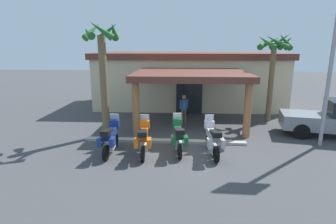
{
  "coord_description": "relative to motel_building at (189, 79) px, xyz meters",
  "views": [
    {
      "loc": [
        0.09,
        -11.92,
        4.66
      ],
      "look_at": [
        -1.1,
        2.17,
        1.2
      ],
      "focal_mm": 29.09,
      "sensor_mm": 36.0,
      "label": 1
    }
  ],
  "objects": [
    {
      "name": "pedestrian",
      "position": [
        -0.22,
        -5.42,
        -1.08
      ],
      "size": [
        0.48,
        0.32,
        1.78
      ],
      "rotation": [
        0.0,
        0.0,
        2.03
      ],
      "color": "brown",
      "rests_on": "ground_plane"
    },
    {
      "name": "roadside_sign",
      "position": [
        6.42,
        -8.62,
        3.02
      ],
      "size": [
        1.4,
        0.18,
        7.78
      ],
      "color": "#99999E",
      "rests_on": "ground_plane"
    },
    {
      "name": "motel_building",
      "position": [
        0.0,
        0.0,
        0.0
      ],
      "size": [
        14.45,
        11.89,
        4.14
      ],
      "rotation": [
        0.0,
        0.0,
        0.03
      ],
      "color": "beige",
      "rests_on": "ground_plane"
    },
    {
      "name": "palm_tree_roadside",
      "position": [
        -4.28,
        -7.99,
        1.87
      ],
      "size": [
        1.91,
        1.94,
        5.92
      ],
      "color": "brown",
      "rests_on": "ground_plane"
    },
    {
      "name": "motorcycle_green",
      "position": [
        -0.33,
        -10.06,
        -1.42
      ],
      "size": [
        0.78,
        2.21,
        1.61
      ],
      "rotation": [
        0.0,
        0.0,
        1.7
      ],
      "color": "black",
      "rests_on": "ground_plane"
    },
    {
      "name": "ground_plane",
      "position": [
        0.08,
        -9.62,
        -2.12
      ],
      "size": [
        80.0,
        80.0,
        0.0
      ],
      "primitive_type": "plane",
      "color": "#424244"
    },
    {
      "name": "motorcycle_orange",
      "position": [
        -1.82,
        -10.47,
        -1.42
      ],
      "size": [
        0.74,
        2.21,
        1.61
      ],
      "rotation": [
        0.0,
        0.0,
        1.67
      ],
      "color": "black",
      "rests_on": "ground_plane"
    },
    {
      "name": "palm_tree_near_portico",
      "position": [
        5.12,
        -4.34,
        2.03
      ],
      "size": [
        2.21,
        2.21,
        5.48
      ],
      "color": "brown",
      "rests_on": "ground_plane"
    },
    {
      "name": "curb_strip",
      "position": [
        -1.08,
        -8.83,
        -2.06
      ],
      "size": [
        7.96,
        0.36,
        0.12
      ],
      "primitive_type": "cube",
      "color": "#ADA89E",
      "rests_on": "ground_plane"
    },
    {
      "name": "motorcycle_blue",
      "position": [
        -3.31,
        -10.47,
        -1.42
      ],
      "size": [
        0.71,
        2.21,
        1.61
      ],
      "rotation": [
        0.0,
        0.0,
        1.59
      ],
      "color": "black",
      "rests_on": "ground_plane"
    },
    {
      "name": "motorcycle_silver",
      "position": [
        1.16,
        -10.27,
        -1.42
      ],
      "size": [
        0.81,
        2.21,
        1.61
      ],
      "rotation": [
        0.0,
        0.0,
        1.71
      ],
      "color": "black",
      "rests_on": "ground_plane"
    }
  ]
}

